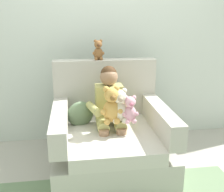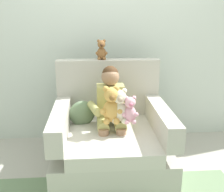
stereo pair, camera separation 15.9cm
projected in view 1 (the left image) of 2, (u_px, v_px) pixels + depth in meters
ground_plane at (111, 168)px, 2.73m from camera, size 8.00×8.00×0.00m
back_wall at (101, 28)px, 3.11m from camera, size 6.00×0.10×2.60m
armchair at (110, 137)px, 2.69m from camera, size 1.07×1.04×1.00m
seated_child at (110, 106)px, 2.64m from camera, size 0.45×0.39×0.82m
plush_honey at (111, 106)px, 2.46m from camera, size 0.20×0.17×0.34m
plush_pink at (130, 110)px, 2.47m from camera, size 0.15×0.12×0.25m
plush_cream at (119, 106)px, 2.48m from camera, size 0.19×0.15×0.32m
plush_brown_on_backrest at (98, 50)px, 2.82m from camera, size 0.12×0.10×0.21m
throw_pillow at (80, 114)px, 2.73m from camera, size 0.28×0.18×0.26m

